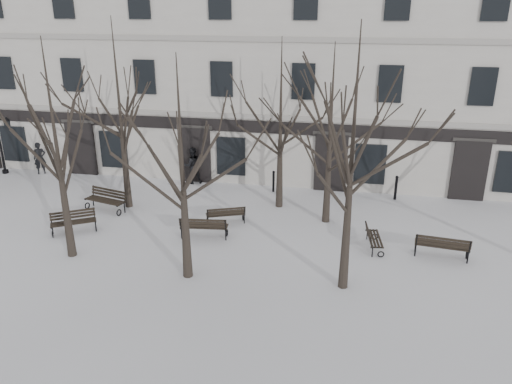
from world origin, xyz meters
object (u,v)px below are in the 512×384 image
(bench_2, at_px, (442,245))
(bench_3, at_px, (106,199))
(tree_1, at_px, (181,145))
(bench_5, at_px, (373,238))
(bench_1, at_px, (204,226))
(lamp_post, at_px, (3,141))
(tree_0, at_px, (54,126))
(bench_0, at_px, (73,221))
(tree_2, at_px, (354,132))
(bench_4, at_px, (226,214))

(bench_2, height_order, bench_3, bench_3)
(tree_1, bearing_deg, bench_5, 28.39)
(bench_1, bearing_deg, lamp_post, -30.55)
(bench_2, distance_m, lamp_post, 22.90)
(tree_0, relative_size, bench_0, 4.33)
(tree_2, height_order, bench_4, tree_2)
(bench_5, bearing_deg, bench_1, 87.02)
(tree_1, xyz_separation_m, bench_5, (6.31, 3.41, -4.27))
(bench_5, bearing_deg, tree_2, 155.01)
(tree_1, xyz_separation_m, bench_4, (0.20, 4.50, -4.25))
(tree_2, distance_m, bench_4, 8.16)
(tree_2, bearing_deg, bench_1, 154.72)
(tree_2, height_order, bench_1, tree_2)
(bench_5, bearing_deg, bench_0, 87.66)
(tree_0, xyz_separation_m, bench_1, (4.44, 2.37, -4.42))
(tree_2, relative_size, bench_5, 5.16)
(bench_3, xyz_separation_m, bench_4, (5.71, -0.41, -0.08))
(bench_0, xyz_separation_m, bench_2, (14.53, 0.55, 0.04))
(bench_0, bearing_deg, tree_1, -54.93)
(bench_1, bearing_deg, tree_0, 21.38)
(tree_1, relative_size, bench_2, 3.78)
(bench_1, xyz_separation_m, bench_5, (6.62, 0.43, -0.08))
(tree_0, bearing_deg, bench_2, 10.19)
(bench_0, relative_size, bench_4, 1.06)
(bench_2, relative_size, bench_5, 1.21)
(bench_2, relative_size, lamp_post, 0.62)
(bench_0, distance_m, bench_3, 2.43)
(bench_3, bearing_deg, tree_0, -65.20)
(tree_0, bearing_deg, tree_1, -7.36)
(lamp_post, bearing_deg, bench_5, -15.20)
(tree_2, bearing_deg, tree_1, -176.37)
(bench_2, height_order, lamp_post, lamp_post)
(tree_0, height_order, bench_0, tree_0)
(tree_1, distance_m, bench_3, 8.48)
(tree_2, distance_m, bench_2, 6.50)
(tree_1, height_order, bench_4, tree_1)
(tree_1, relative_size, bench_1, 3.85)
(tree_2, distance_m, bench_5, 5.84)
(lamp_post, bearing_deg, bench_2, -14.45)
(bench_3, bearing_deg, bench_5, 7.55)
(bench_1, xyz_separation_m, lamp_post, (-13.04, 5.77, 1.33))
(bench_0, bearing_deg, tree_0, -93.73)
(tree_0, distance_m, lamp_post, 12.23)
(tree_0, bearing_deg, bench_1, 28.06)
(bench_0, height_order, bench_1, bench_1)
(tree_0, relative_size, bench_4, 4.58)
(tree_0, xyz_separation_m, lamp_post, (-8.60, 8.14, -3.09))
(bench_2, distance_m, bench_4, 8.71)
(bench_1, xyz_separation_m, bench_4, (0.51, 1.51, -0.07))
(bench_5, bearing_deg, tree_1, 111.71)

